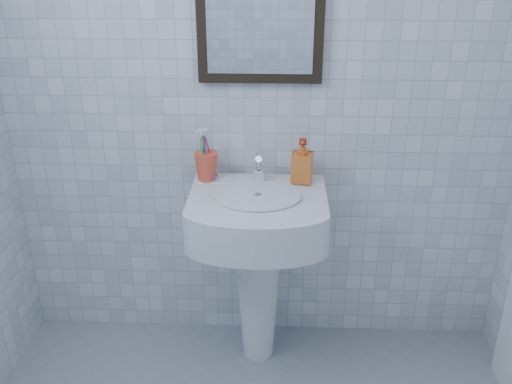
{
  "coord_description": "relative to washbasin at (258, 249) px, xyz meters",
  "views": [
    {
      "loc": [
        0.07,
        -1.12,
        1.8
      ],
      "look_at": [
        -0.01,
        0.86,
        0.89
      ],
      "focal_mm": 40.0,
      "sensor_mm": 36.0,
      "label": 1
    }
  ],
  "objects": [
    {
      "name": "soap_dispenser",
      "position": [
        0.18,
        0.11,
        0.36
      ],
      "size": [
        0.1,
        0.1,
        0.18
      ],
      "primitive_type": "imported",
      "rotation": [
        0.0,
        0.0,
        -0.16
      ],
      "color": "red",
      "rests_on": "washbasin"
    },
    {
      "name": "washbasin",
      "position": [
        0.0,
        0.0,
        0.0
      ],
      "size": [
        0.55,
        0.4,
        0.85
      ],
      "color": "white",
      "rests_on": "ground"
    },
    {
      "name": "toothbrush_cup",
      "position": [
        -0.22,
        0.11,
        0.33
      ],
      "size": [
        0.11,
        0.11,
        0.12
      ],
      "primitive_type": null,
      "rotation": [
        0.0,
        0.0,
        -0.16
      ],
      "color": "#F04C2F",
      "rests_on": "washbasin"
    },
    {
      "name": "wall_mirror",
      "position": [
        -0.0,
        0.19,
        0.98
      ],
      "size": [
        0.5,
        0.04,
        0.62
      ],
      "color": "black",
      "rests_on": "wall_back"
    },
    {
      "name": "faucet",
      "position": [
        0.0,
        0.1,
        0.32
      ],
      "size": [
        0.05,
        0.12,
        0.13
      ],
      "color": "silver",
      "rests_on": "washbasin"
    },
    {
      "name": "wall_back",
      "position": [
        0.0,
        0.21,
        0.68
      ],
      "size": [
        2.2,
        0.02,
        2.5
      ],
      "primitive_type": "cube",
      "color": "white",
      "rests_on": "ground"
    }
  ]
}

